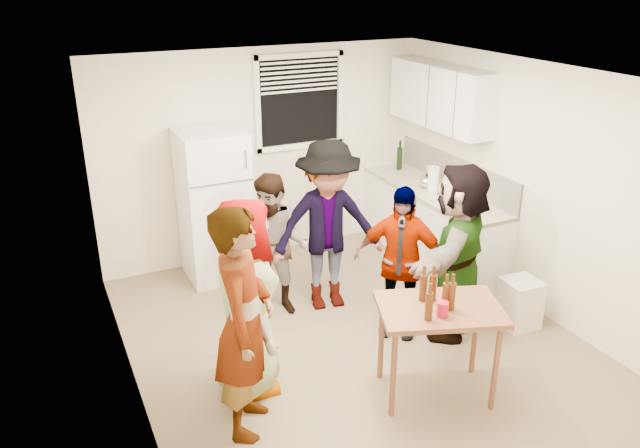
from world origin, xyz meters
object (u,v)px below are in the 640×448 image
kettle (426,188)px  guest_back_right (327,304)px  guest_black (396,330)px  trash_bin (520,303)px  guest_orange (451,329)px  guest_stripe (249,423)px  guest_grey (250,386)px  guest_back_left (276,310)px  blue_cup (452,212)px  refrigerator (214,206)px  serving_table (433,392)px  red_cup (442,316)px  beer_bottle_counter (458,207)px  wine_bottle (399,169)px  beer_bottle_table (445,309)px

kettle → guest_back_right: 1.89m
guest_back_right → guest_black: 0.85m
trash_bin → guest_orange: (-0.64, 0.22, -0.25)m
guest_stripe → guest_back_right: (1.38, 1.42, 0.00)m
kettle → guest_grey: 3.30m
guest_grey → guest_back_left: 1.28m
guest_grey → guest_orange: size_ratio=0.99×
blue_cup → guest_grey: size_ratio=0.08×
blue_cup → guest_grey: blue_cup is taller
refrigerator → guest_stripe: bearing=-101.9°
guest_stripe → guest_black: (1.76, 0.66, 0.00)m
serving_table → red_cup: bearing=-120.1°
beer_bottle_counter → guest_back_left: beer_bottle_counter is taller
kettle → guest_black: size_ratio=0.15×
kettle → guest_stripe: bearing=-162.4°
kettle → guest_black: kettle is taller
beer_bottle_counter → guest_back_right: beer_bottle_counter is taller
kettle → wine_bottle: size_ratio=0.79×
guest_black → guest_orange: guest_orange is taller
wine_bottle → serving_table: wine_bottle is taller
blue_cup → guest_stripe: 3.12m
serving_table → beer_bottle_table: (0.01, -0.04, 0.82)m
kettle → guest_black: bearing=-148.4°
serving_table → guest_back_right: 1.72m
guest_black → wine_bottle: bearing=100.0°
wine_bottle → guest_stripe: bearing=-138.1°
beer_bottle_counter → guest_grey: beer_bottle_counter is taller
kettle → guest_orange: bearing=-130.4°
guest_black → guest_back_left: bearing=178.4°
guest_back_left → guest_back_right: (0.54, -0.11, 0.00)m
beer_bottle_counter → beer_bottle_table: (-1.35, -1.63, -0.08)m
beer_bottle_counter → beer_bottle_table: beer_bottle_counter is taller
guest_stripe → beer_bottle_counter: bearing=-37.0°
guest_orange → blue_cup: bearing=-161.9°
guest_stripe → guest_grey: bearing=8.5°
blue_cup → trash_bin: (0.17, -0.95, -0.65)m
serving_table → guest_black: serving_table is taller
guest_grey → beer_bottle_counter: bearing=-67.8°
refrigerator → guest_back_left: refrigerator is taller
guest_back_left → red_cup: bearing=-34.3°
trash_bin → guest_black: 1.25m
kettle → trash_bin: (-0.04, -1.75, -0.65)m
refrigerator → guest_stripe: (-0.55, -2.61, -0.85)m
refrigerator → guest_orange: refrigerator is taller
beer_bottle_table → wine_bottle: bearing=63.9°
wine_bottle → red_cup: bearing=-116.7°
blue_cup → beer_bottle_counter: bearing=33.6°
beer_bottle_counter → guest_back_right: (-1.52, 0.13, -0.90)m
refrigerator → guest_black: (1.21, -1.94, -0.85)m
refrigerator → trash_bin: 3.40m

